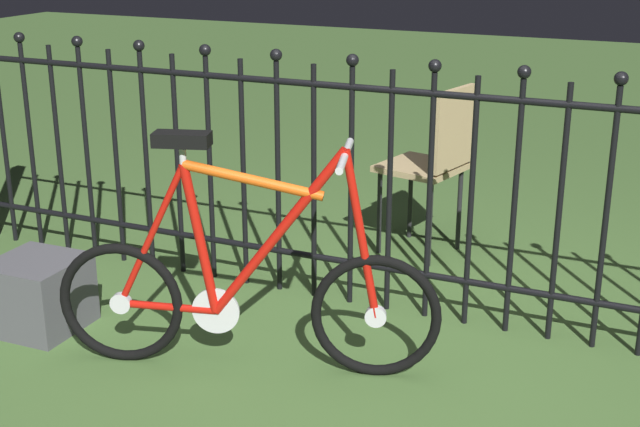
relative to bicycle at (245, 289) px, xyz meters
name	(u,v)px	position (x,y,z in m)	size (l,w,h in m)	color
ground_plane	(342,373)	(0.35, 0.10, -0.32)	(20.00, 20.00, 0.00)	#446530
iron_fence	(385,181)	(0.28, 0.71, 0.25)	(4.66, 0.07, 1.14)	black
bicycle	(245,289)	(0.00, 0.00, 0.00)	(1.38, 0.53, 0.90)	black
chair_tan	(435,155)	(0.28, 1.41, 0.19)	(0.44, 0.44, 0.85)	black
display_crate	(39,294)	(-0.94, -0.05, -0.17)	(0.34, 0.34, 0.30)	#4C4C51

